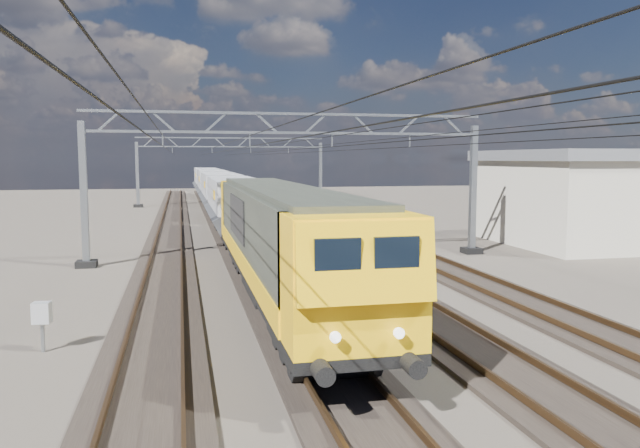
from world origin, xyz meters
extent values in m
plane|color=black|center=(0.00, 0.00, 0.00)|extent=(160.00, 160.00, 0.00)
cube|color=black|center=(-6.00, 0.00, 0.06)|extent=(2.60, 140.00, 0.12)
cube|color=#523920|center=(-6.72, 0.00, 0.22)|extent=(0.08, 140.00, 0.16)
cube|color=#523920|center=(-5.28, 0.00, 0.22)|extent=(0.08, 140.00, 0.16)
cube|color=black|center=(-2.00, 0.00, 0.06)|extent=(2.60, 140.00, 0.12)
cube|color=#523920|center=(-2.72, 0.00, 0.22)|extent=(0.08, 140.00, 0.16)
cube|color=#523920|center=(-1.28, 0.00, 0.22)|extent=(0.08, 140.00, 0.16)
cube|color=black|center=(2.00, 0.00, 0.06)|extent=(2.60, 140.00, 0.12)
cube|color=#523920|center=(1.28, 0.00, 0.22)|extent=(0.08, 140.00, 0.16)
cube|color=#523920|center=(2.72, 0.00, 0.22)|extent=(0.08, 140.00, 0.16)
cube|color=black|center=(6.00, 0.00, 0.06)|extent=(2.60, 140.00, 0.12)
cube|color=#523920|center=(5.28, 0.00, 0.22)|extent=(0.08, 140.00, 0.16)
cube|color=#523920|center=(6.72, 0.00, 0.22)|extent=(0.08, 140.00, 0.16)
cube|color=gray|center=(-9.50, 4.00, 3.30)|extent=(0.30, 0.30, 6.60)
cube|color=gray|center=(9.50, 4.00, 3.30)|extent=(0.30, 0.30, 6.60)
cube|color=black|center=(-9.50, 4.00, 0.15)|extent=(0.90, 0.90, 0.30)
cube|color=black|center=(9.50, 4.00, 0.15)|extent=(0.90, 0.90, 0.30)
cube|color=gray|center=(0.00, 4.00, 7.05)|extent=(19.30, 0.18, 0.12)
cube|color=gray|center=(0.00, 4.00, 6.15)|extent=(19.30, 0.18, 0.12)
cube|color=gray|center=(-8.31, 4.00, 6.60)|extent=(1.03, 0.10, 0.94)
cube|color=gray|center=(-5.94, 4.00, 6.60)|extent=(1.03, 0.10, 0.94)
cube|color=gray|center=(-3.56, 4.00, 6.60)|extent=(1.03, 0.10, 0.94)
cube|color=gray|center=(-1.19, 4.00, 6.60)|extent=(1.03, 0.10, 0.94)
cube|color=gray|center=(1.19, 4.00, 6.60)|extent=(1.03, 0.10, 0.94)
cube|color=gray|center=(3.56, 4.00, 6.60)|extent=(1.03, 0.10, 0.94)
cube|color=gray|center=(5.94, 4.00, 6.60)|extent=(1.03, 0.10, 0.94)
cube|color=gray|center=(8.31, 4.00, 6.60)|extent=(1.03, 0.10, 0.94)
cube|color=gray|center=(-6.00, 4.00, 5.82)|extent=(0.06, 0.06, 0.65)
cube|color=gray|center=(-2.00, 4.00, 5.82)|extent=(0.06, 0.06, 0.65)
cube|color=gray|center=(2.00, 4.00, 5.82)|extent=(0.06, 0.06, 0.65)
cube|color=gray|center=(6.00, 4.00, 5.82)|extent=(0.06, 0.06, 0.65)
cube|color=gray|center=(-9.50, 40.00, 3.30)|extent=(0.30, 0.30, 6.60)
cube|color=gray|center=(9.50, 40.00, 3.30)|extent=(0.30, 0.30, 6.60)
cube|color=black|center=(-9.50, 40.00, 0.15)|extent=(0.90, 0.90, 0.30)
cube|color=black|center=(9.50, 40.00, 0.15)|extent=(0.90, 0.90, 0.30)
cube|color=gray|center=(0.00, 40.00, 7.05)|extent=(19.30, 0.18, 0.12)
cube|color=gray|center=(0.00, 40.00, 6.15)|extent=(19.30, 0.18, 0.12)
cube|color=gray|center=(-8.31, 40.00, 6.60)|extent=(1.03, 0.10, 0.94)
cube|color=gray|center=(-5.94, 40.00, 6.60)|extent=(1.03, 0.10, 0.94)
cube|color=gray|center=(-3.56, 40.00, 6.60)|extent=(1.03, 0.10, 0.94)
cube|color=gray|center=(-1.19, 40.00, 6.60)|extent=(1.03, 0.10, 0.94)
cube|color=gray|center=(1.19, 40.00, 6.60)|extent=(1.03, 0.10, 0.94)
cube|color=gray|center=(3.56, 40.00, 6.60)|extent=(1.03, 0.10, 0.94)
cube|color=gray|center=(5.94, 40.00, 6.60)|extent=(1.03, 0.10, 0.94)
cube|color=gray|center=(8.31, 40.00, 6.60)|extent=(1.03, 0.10, 0.94)
cube|color=gray|center=(-6.00, 40.00, 5.82)|extent=(0.06, 0.06, 0.65)
cube|color=gray|center=(-2.00, 40.00, 5.82)|extent=(0.06, 0.06, 0.65)
cube|color=gray|center=(2.00, 40.00, 5.82)|extent=(0.06, 0.06, 0.65)
cube|color=gray|center=(6.00, 40.00, 5.82)|extent=(0.06, 0.06, 0.65)
cylinder|color=black|center=(-6.00, 8.00, 5.50)|extent=(0.03, 140.00, 0.03)
cylinder|color=black|center=(-6.00, 8.00, 6.00)|extent=(0.03, 140.00, 0.03)
cylinder|color=black|center=(-2.00, 8.00, 5.50)|extent=(0.03, 140.00, 0.03)
cylinder|color=black|center=(-2.00, 8.00, 6.00)|extent=(0.03, 140.00, 0.03)
cylinder|color=black|center=(2.00, 8.00, 5.50)|extent=(0.03, 140.00, 0.03)
cylinder|color=black|center=(2.00, 8.00, 6.00)|extent=(0.03, 140.00, 0.03)
cylinder|color=black|center=(6.00, 8.00, 5.50)|extent=(0.03, 140.00, 0.03)
cylinder|color=black|center=(6.00, 8.00, 6.00)|extent=(0.03, 140.00, 0.03)
cube|color=black|center=(-2.00, -11.45, 0.75)|extent=(2.20, 3.60, 0.60)
cube|color=black|center=(-2.00, 1.55, 0.75)|extent=(2.20, 3.60, 0.60)
cube|color=black|center=(-2.00, -4.95, 1.13)|extent=(2.65, 20.00, 0.25)
cube|color=black|center=(-2.00, -4.95, 0.75)|extent=(2.20, 4.50, 0.75)
cube|color=#2A2E26|center=(-2.00, -4.95, 2.55)|extent=(2.65, 17.00, 2.60)
cube|color=yellow|center=(-3.34, -4.95, 1.55)|extent=(0.04, 17.00, 0.60)
cube|color=yellow|center=(-0.66, -4.95, 1.55)|extent=(0.04, 17.00, 0.60)
cube|color=black|center=(-3.35, -3.95, 2.90)|extent=(0.05, 5.00, 1.40)
cube|color=black|center=(-0.65, -3.95, 2.90)|extent=(0.05, 5.00, 1.40)
cube|color=#2A2E26|center=(-2.00, -4.95, 3.92)|extent=(2.25, 18.00, 0.15)
cube|color=yellow|center=(-2.00, -14.05, 2.55)|extent=(2.65, 1.80, 2.60)
cube|color=yellow|center=(-2.00, -15.00, 3.05)|extent=(2.60, 0.46, 1.52)
cube|color=black|center=(-2.55, -15.10, 3.15)|extent=(0.85, 0.08, 0.75)
cube|color=black|center=(-1.45, -15.10, 3.15)|extent=(0.85, 0.08, 0.75)
cylinder|color=black|center=(-2.85, -15.25, 1.15)|extent=(0.36, 0.50, 0.36)
cylinder|color=black|center=(-1.15, -15.25, 1.15)|extent=(0.36, 0.50, 0.36)
cylinder|color=white|center=(-2.60, -15.15, 1.75)|extent=(0.20, 0.08, 0.20)
cylinder|color=white|center=(-1.40, -15.15, 1.75)|extent=(0.20, 0.08, 0.20)
cube|color=yellow|center=(-2.00, 4.15, 2.55)|extent=(2.65, 1.80, 2.60)
cube|color=yellow|center=(-2.00, 5.10, 3.05)|extent=(2.60, 0.46, 1.52)
cube|color=black|center=(-2.55, 5.20, 3.15)|extent=(0.85, 0.08, 0.75)
cube|color=black|center=(-1.45, 5.20, 3.15)|extent=(0.85, 0.08, 0.75)
cylinder|color=black|center=(-2.85, 5.35, 1.15)|extent=(0.36, 0.50, 0.36)
cylinder|color=black|center=(-1.15, 5.35, 1.15)|extent=(0.36, 0.50, 0.36)
cylinder|color=white|center=(-2.60, 5.25, 1.75)|extent=(0.20, 0.08, 0.20)
cylinder|color=white|center=(-1.40, 5.25, 1.75)|extent=(0.20, 0.08, 0.20)
cube|color=black|center=(-2.00, 8.25, 0.72)|extent=(2.20, 2.60, 0.55)
cube|color=black|center=(-2.00, 17.25, 0.72)|extent=(2.20, 2.60, 0.55)
cube|color=black|center=(-2.00, 12.75, 1.08)|extent=(2.40, 13.00, 0.20)
cube|color=gray|center=(-2.00, 12.75, 2.80)|extent=(2.80, 12.00, 1.80)
cube|color=#404347|center=(-2.95, 12.75, 1.55)|extent=(1.48, 12.00, 1.36)
cube|color=#404347|center=(-1.05, 12.75, 1.55)|extent=(1.48, 12.00, 1.36)
cube|color=yellow|center=(-3.42, 9.75, 2.90)|extent=(0.04, 1.20, 0.50)
cube|color=black|center=(-2.00, 22.45, 0.72)|extent=(2.20, 2.60, 0.55)
cube|color=black|center=(-2.00, 31.45, 0.72)|extent=(2.20, 2.60, 0.55)
cube|color=black|center=(-2.00, 26.95, 1.08)|extent=(2.40, 13.00, 0.20)
cube|color=gray|center=(-2.00, 26.95, 2.80)|extent=(2.80, 12.00, 1.80)
cube|color=#404347|center=(-2.95, 26.95, 1.55)|extent=(1.48, 12.00, 1.36)
cube|color=#404347|center=(-1.05, 26.95, 1.55)|extent=(1.48, 12.00, 1.36)
cube|color=yellow|center=(-3.42, 23.95, 2.90)|extent=(0.04, 1.20, 0.50)
cube|color=black|center=(-2.00, 36.65, 0.72)|extent=(2.20, 2.60, 0.55)
cube|color=black|center=(-2.00, 45.65, 0.72)|extent=(2.20, 2.60, 0.55)
cube|color=black|center=(-2.00, 41.15, 1.08)|extent=(2.40, 13.00, 0.20)
cube|color=gray|center=(-2.00, 41.15, 2.80)|extent=(2.80, 12.00, 1.80)
cube|color=#404347|center=(-2.95, 41.15, 1.55)|extent=(1.48, 12.00, 1.36)
cube|color=#404347|center=(-1.05, 41.15, 1.55)|extent=(1.48, 12.00, 1.36)
cube|color=yellow|center=(-3.42, 38.15, 2.90)|extent=(0.04, 1.20, 0.50)
cube|color=black|center=(-2.00, 50.85, 0.72)|extent=(2.20, 2.60, 0.55)
cube|color=black|center=(-2.00, 59.85, 0.72)|extent=(2.20, 2.60, 0.55)
cube|color=black|center=(-2.00, 55.35, 1.08)|extent=(2.40, 13.00, 0.20)
cube|color=gray|center=(-2.00, 55.35, 2.80)|extent=(2.80, 12.00, 1.80)
cube|color=#404347|center=(-2.95, 55.35, 1.55)|extent=(1.48, 12.00, 1.36)
cube|color=#404347|center=(-1.05, 55.35, 1.55)|extent=(1.48, 12.00, 1.36)
cube|color=yellow|center=(-3.42, 52.35, 2.90)|extent=(0.04, 1.20, 0.50)
cube|color=gray|center=(-8.76, -9.00, 0.38)|extent=(0.09, 0.09, 0.76)
cube|color=#B5B8BD|center=(-8.76, -9.00, 1.03)|extent=(0.46, 0.37, 0.54)
camera|label=1|loc=(-5.23, -25.67, 4.92)|focal=35.00mm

